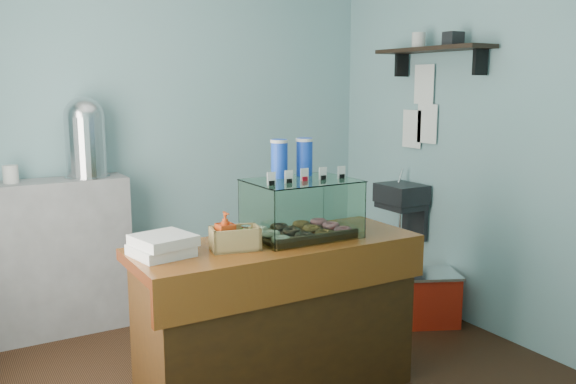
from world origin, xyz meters
TOP-DOWN VIEW (x-y plane):
  - ground at (0.00, 0.00)m, footprint 3.50×3.50m
  - room_shell at (0.03, 0.01)m, footprint 3.54×3.04m
  - counter at (0.00, -0.25)m, footprint 1.60×0.60m
  - back_shelf at (-0.90, 1.32)m, footprint 1.00×0.32m
  - display_case at (0.19, -0.18)m, footprint 0.59×0.43m
  - condiment_crate at (-0.28, -0.28)m, footprint 0.28×0.20m
  - pastry_boxes at (-0.63, -0.20)m, footprint 0.32×0.32m
  - coffee_urn at (-0.65, 1.33)m, footprint 0.31×0.31m
  - red_cooler at (1.48, 0.11)m, footprint 0.54×0.49m

SIDE VIEW (x-z plane):
  - ground at x=0.00m, z-range 0.00..0.00m
  - red_cooler at x=1.48m, z-range 0.00..0.39m
  - counter at x=0.00m, z-range 0.01..0.91m
  - back_shelf at x=-0.90m, z-range 0.00..1.10m
  - pastry_boxes at x=-0.63m, z-range 0.90..1.01m
  - condiment_crate at x=-0.28m, z-range 0.87..1.07m
  - display_case at x=0.19m, z-range 0.81..1.35m
  - coffee_urn at x=-0.65m, z-range 1.11..1.68m
  - room_shell at x=0.03m, z-range 0.30..3.12m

